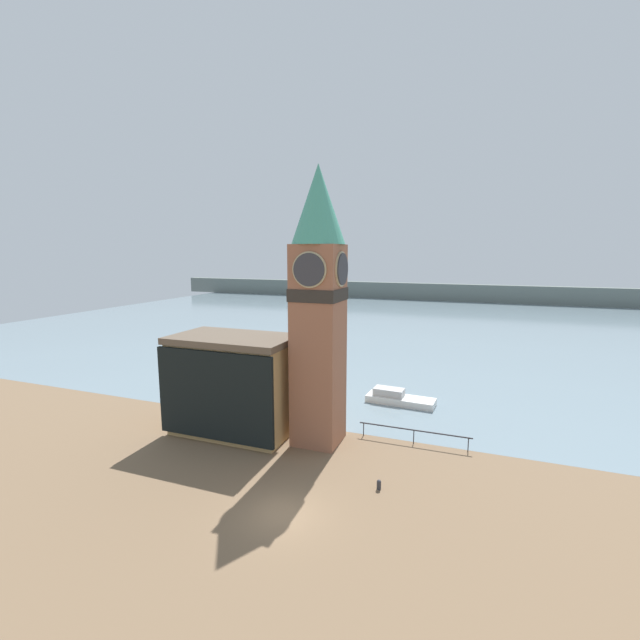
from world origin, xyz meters
TOP-DOWN VIEW (x-y plane):
  - ground_plane at (0.00, 0.00)m, footprint 160.00×160.00m
  - water at (0.00, 71.64)m, footprint 160.00×120.00m
  - far_shoreline at (0.00, 111.64)m, footprint 180.00×3.00m
  - pier_railing at (5.38, 11.39)m, footprint 8.34×0.08m
  - clock_tower at (-1.45, 9.27)m, footprint 3.83×3.83m
  - pier_building at (-8.38, 8.58)m, footprint 9.66×5.74m
  - boat_near at (2.64, 19.66)m, footprint 6.52×2.55m
  - mooring_bollard_near at (4.36, 4.29)m, footprint 0.27×0.27m

SIDE VIEW (x-z plane):
  - water at x=0.00m, z-range 0.00..0.00m
  - ground_plane at x=0.00m, z-range 0.00..0.00m
  - mooring_bollard_near at x=4.36m, z-range 0.02..0.64m
  - boat_near at x=2.64m, z-range -0.18..1.16m
  - pier_railing at x=5.38m, z-range 0.39..1.48m
  - far_shoreline at x=0.00m, z-range 0.00..5.00m
  - pier_building at x=-8.38m, z-range 0.02..7.79m
  - clock_tower at x=-1.45m, z-range 0.64..20.88m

